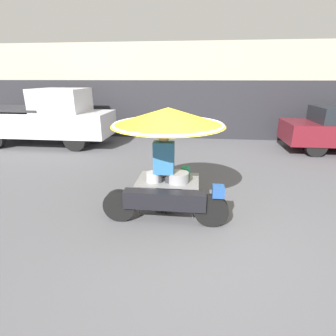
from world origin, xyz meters
TOP-DOWN VIEW (x-y plane):
  - ground_plane at (0.00, 0.00)m, footprint 36.00×36.00m
  - shopfront_building at (0.00, 8.52)m, footprint 28.00×2.06m
  - vendor_motorcycle_cart at (-0.53, 0.93)m, footprint 2.27×2.09m
  - vendor_person at (-0.60, 0.84)m, footprint 0.38×0.22m
  - pickup_truck at (-5.77, 5.71)m, footprint 5.23×1.78m

SIDE VIEW (x-z plane):
  - ground_plane at x=0.00m, z-range 0.00..0.00m
  - vendor_person at x=-0.60m, z-range 0.10..1.75m
  - pickup_truck at x=-5.77m, z-range -0.04..2.09m
  - vendor_motorcycle_cart at x=-0.53m, z-range 0.59..2.61m
  - shopfront_building at x=0.00m, z-range -0.01..3.85m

